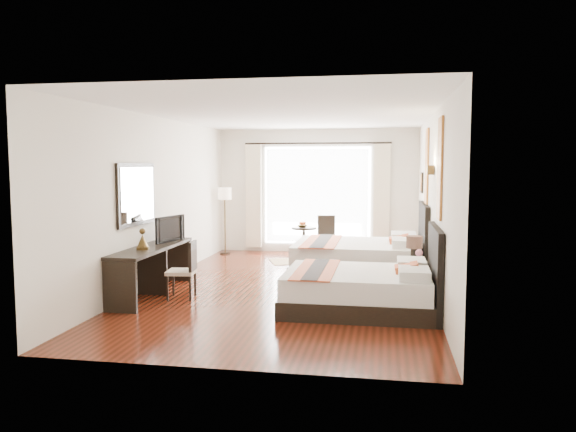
% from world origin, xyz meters
% --- Properties ---
extents(floor, '(4.50, 7.50, 0.01)m').
position_xyz_m(floor, '(0.00, 0.00, -0.01)').
color(floor, '#38150A').
rests_on(floor, ground).
extents(ceiling, '(4.50, 7.50, 0.02)m').
position_xyz_m(ceiling, '(0.00, 0.00, 2.79)').
color(ceiling, white).
rests_on(ceiling, wall_headboard).
extents(wall_headboard, '(0.01, 7.50, 2.80)m').
position_xyz_m(wall_headboard, '(2.25, 0.00, 1.40)').
color(wall_headboard, silver).
rests_on(wall_headboard, floor).
extents(wall_desk, '(0.01, 7.50, 2.80)m').
position_xyz_m(wall_desk, '(-2.25, 0.00, 1.40)').
color(wall_desk, silver).
rests_on(wall_desk, floor).
extents(wall_window, '(4.50, 0.01, 2.80)m').
position_xyz_m(wall_window, '(0.00, 3.75, 1.40)').
color(wall_window, silver).
rests_on(wall_window, floor).
extents(wall_entry, '(4.50, 0.01, 2.80)m').
position_xyz_m(wall_entry, '(0.00, -3.75, 1.40)').
color(wall_entry, silver).
rests_on(wall_entry, floor).
extents(window_glass, '(2.40, 0.02, 2.20)m').
position_xyz_m(window_glass, '(0.00, 3.73, 1.30)').
color(window_glass, white).
rests_on(window_glass, wall_window).
extents(sheer_curtain, '(2.30, 0.02, 2.10)m').
position_xyz_m(sheer_curtain, '(0.00, 3.67, 1.30)').
color(sheer_curtain, white).
rests_on(sheer_curtain, wall_window).
extents(drape_left, '(0.35, 0.14, 2.35)m').
position_xyz_m(drape_left, '(-1.45, 3.63, 1.28)').
color(drape_left, beige).
rests_on(drape_left, floor).
extents(drape_right, '(0.35, 0.14, 2.35)m').
position_xyz_m(drape_right, '(1.45, 3.63, 1.28)').
color(drape_right, beige).
rests_on(drape_right, floor).
extents(art_panel_near, '(0.03, 0.50, 1.35)m').
position_xyz_m(art_panel_near, '(2.23, -1.24, 1.95)').
color(art_panel_near, maroon).
rests_on(art_panel_near, wall_headboard).
extents(art_panel_far, '(0.03, 0.50, 1.35)m').
position_xyz_m(art_panel_far, '(2.23, 1.16, 1.95)').
color(art_panel_far, maroon).
rests_on(art_panel_far, wall_headboard).
extents(wall_sconce, '(0.10, 0.14, 0.14)m').
position_xyz_m(wall_sconce, '(2.19, -0.19, 1.92)').
color(wall_sconce, '#453418').
rests_on(wall_sconce, wall_headboard).
extents(mirror_frame, '(0.04, 1.25, 0.95)m').
position_xyz_m(mirror_frame, '(-2.22, -0.88, 1.55)').
color(mirror_frame, black).
rests_on(mirror_frame, wall_desk).
extents(mirror_glass, '(0.01, 1.12, 0.82)m').
position_xyz_m(mirror_glass, '(-2.19, -0.88, 1.55)').
color(mirror_glass, white).
rests_on(mirror_glass, mirror_frame).
extents(bed_near, '(2.09, 1.63, 1.17)m').
position_xyz_m(bed_near, '(1.26, -1.24, 0.31)').
color(bed_near, black).
rests_on(bed_near, floor).
extents(bed_far, '(2.34, 1.82, 1.32)m').
position_xyz_m(bed_far, '(1.14, 1.16, 0.34)').
color(bed_far, black).
rests_on(bed_far, floor).
extents(nightstand, '(0.41, 0.51, 0.49)m').
position_xyz_m(nightstand, '(2.00, -0.19, 0.24)').
color(nightstand, black).
rests_on(nightstand, floor).
extents(table_lamp, '(0.25, 0.25, 0.40)m').
position_xyz_m(table_lamp, '(1.98, -0.06, 0.77)').
color(table_lamp, black).
rests_on(table_lamp, nightstand).
extents(vase, '(0.17, 0.17, 0.14)m').
position_xyz_m(vase, '(2.04, -0.37, 0.57)').
color(vase, black).
rests_on(vase, nightstand).
extents(console_desk, '(0.50, 2.20, 0.76)m').
position_xyz_m(console_desk, '(-1.99, -0.88, 0.38)').
color(console_desk, black).
rests_on(console_desk, floor).
extents(television, '(0.28, 0.73, 0.42)m').
position_xyz_m(television, '(-1.97, -0.33, 0.97)').
color(television, black).
rests_on(television, console_desk).
extents(bronze_figurine, '(0.21, 0.21, 0.27)m').
position_xyz_m(bronze_figurine, '(-1.99, -1.20, 0.89)').
color(bronze_figurine, '#453418').
rests_on(bronze_figurine, console_desk).
extents(desk_chair, '(0.44, 0.44, 0.86)m').
position_xyz_m(desk_chair, '(-1.45, -1.02, 0.26)').
color(desk_chair, beige).
rests_on(desk_chair, floor).
extents(floor_lamp, '(0.30, 0.30, 1.49)m').
position_xyz_m(floor_lamp, '(-2.00, 3.14, 1.26)').
color(floor_lamp, black).
rests_on(floor_lamp, floor).
extents(side_table, '(0.55, 0.55, 0.64)m').
position_xyz_m(side_table, '(-0.23, 3.20, 0.32)').
color(side_table, black).
rests_on(side_table, floor).
extents(fruit_bowl, '(0.27, 0.27, 0.05)m').
position_xyz_m(fruit_bowl, '(-0.25, 3.17, 0.66)').
color(fruit_bowl, '#4E321B').
rests_on(fruit_bowl, side_table).
extents(window_chair, '(0.43, 0.43, 0.89)m').
position_xyz_m(window_chair, '(0.26, 3.21, 0.27)').
color(window_chair, beige).
rests_on(window_chair, floor).
extents(jute_rug, '(1.32, 1.12, 0.01)m').
position_xyz_m(jute_rug, '(-0.23, 2.47, 0.01)').
color(jute_rug, '#9E7F5E').
rests_on(jute_rug, floor).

